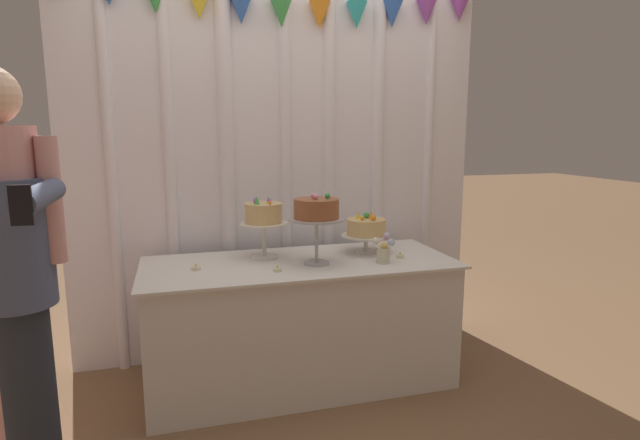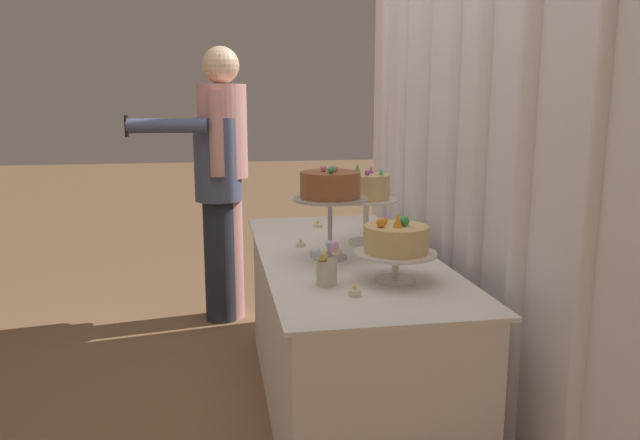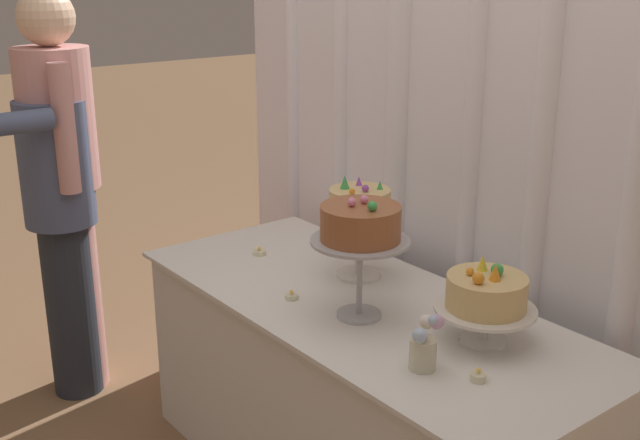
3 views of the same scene
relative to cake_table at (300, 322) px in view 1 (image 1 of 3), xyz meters
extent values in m
plane|color=#846042|center=(0.00, -0.10, -0.37)|extent=(24.00, 24.00, 0.00)
cube|color=white|center=(0.00, 0.50, 0.96)|extent=(2.66, 0.04, 2.65)
cylinder|color=white|center=(-1.03, 0.47, 0.96)|extent=(0.07, 0.07, 2.65)
cylinder|color=white|center=(-0.69, 0.47, 0.96)|extent=(0.07, 0.07, 2.65)
cylinder|color=white|center=(-0.35, 0.47, 0.96)|extent=(0.10, 0.10, 2.65)
cylinder|color=white|center=(0.03, 0.47, 0.96)|extent=(0.07, 0.07, 2.65)
cylinder|color=white|center=(0.32, 0.47, 0.96)|extent=(0.08, 0.08, 2.65)
cylinder|color=white|center=(0.66, 0.47, 0.96)|extent=(0.08, 0.08, 2.65)
cylinder|color=white|center=(1.04, 0.47, 0.96)|extent=(0.05, 0.05, 2.65)
cone|color=yellow|center=(-0.49, 0.44, 1.82)|extent=(0.13, 0.13, 0.16)
cone|color=blue|center=(-0.24, 0.44, 1.81)|extent=(0.13, 0.13, 0.16)
cone|color=green|center=(0.00, 0.44, 1.80)|extent=(0.13, 0.13, 0.16)
cone|color=orange|center=(0.24, 0.44, 1.81)|extent=(0.13, 0.13, 0.16)
cone|color=#2DB2B7|center=(0.49, 0.44, 1.82)|extent=(0.13, 0.13, 0.16)
cone|color=blue|center=(0.73, 0.44, 1.84)|extent=(0.13, 0.13, 0.16)
cone|color=purple|center=(0.97, 0.44, 1.87)|extent=(0.13, 0.13, 0.16)
cone|color=purple|center=(1.21, 0.44, 1.91)|extent=(0.13, 0.13, 0.16)
cube|color=white|center=(0.00, 0.00, -0.01)|extent=(1.72, 0.69, 0.72)
cube|color=white|center=(0.00, 0.00, 0.36)|extent=(1.77, 0.74, 0.01)
cylinder|color=silver|center=(-0.18, 0.14, 0.37)|extent=(0.16, 0.16, 0.01)
cylinder|color=silver|center=(-0.18, 0.14, 0.47)|extent=(0.03, 0.03, 0.19)
cylinder|color=silver|center=(-0.18, 0.14, 0.57)|extent=(0.28, 0.28, 0.01)
cylinder|color=#DBB775|center=(-0.18, 0.14, 0.63)|extent=(0.22, 0.22, 0.11)
sphere|color=purple|center=(-0.15, 0.14, 0.70)|extent=(0.03, 0.03, 0.03)
cone|color=green|center=(-0.14, 0.20, 0.71)|extent=(0.02, 0.02, 0.03)
cone|color=purple|center=(-0.23, 0.17, 0.71)|extent=(0.02, 0.02, 0.03)
cone|color=green|center=(-0.22, 0.11, 0.71)|extent=(0.03, 0.03, 0.05)
sphere|color=orange|center=(-0.15, 0.08, 0.70)|extent=(0.02, 0.02, 0.02)
cylinder|color=#B2B2B7|center=(0.08, -0.08, 0.37)|extent=(0.14, 0.14, 0.01)
cylinder|color=#B2B2B7|center=(0.08, -0.08, 0.50)|extent=(0.02, 0.02, 0.24)
cylinder|color=#B2B2B7|center=(0.08, -0.08, 0.62)|extent=(0.31, 0.31, 0.01)
cylinder|color=#995633|center=(0.08, -0.08, 0.68)|extent=(0.25, 0.25, 0.11)
sphere|color=green|center=(0.14, -0.09, 0.75)|extent=(0.03, 0.03, 0.03)
sphere|color=pink|center=(0.06, -0.06, 0.75)|extent=(0.03, 0.03, 0.03)
sphere|color=pink|center=(0.06, -0.11, 0.75)|extent=(0.03, 0.03, 0.03)
cylinder|color=silver|center=(0.44, 0.10, 0.37)|extent=(0.14, 0.14, 0.01)
cylinder|color=silver|center=(0.44, 0.10, 0.42)|extent=(0.02, 0.02, 0.09)
cylinder|color=silver|center=(0.44, 0.10, 0.47)|extent=(0.30, 0.30, 0.01)
cylinder|color=#DBB775|center=(0.44, 0.10, 0.53)|extent=(0.24, 0.24, 0.10)
cone|color=orange|center=(0.47, 0.09, 0.60)|extent=(0.03, 0.03, 0.05)
sphere|color=green|center=(0.45, 0.12, 0.59)|extent=(0.04, 0.04, 0.04)
cone|color=yellow|center=(0.40, 0.12, 0.60)|extent=(0.03, 0.03, 0.05)
sphere|color=orange|center=(0.40, 0.06, 0.59)|extent=(0.02, 0.02, 0.02)
sphere|color=orange|center=(0.46, 0.03, 0.59)|extent=(0.04, 0.04, 0.04)
cylinder|color=beige|center=(0.44, -0.16, 0.41)|extent=(0.08, 0.08, 0.09)
sphere|color=#E5C666|center=(0.44, -0.18, 0.47)|extent=(0.04, 0.04, 0.04)
sphere|color=silver|center=(0.47, -0.16, 0.52)|extent=(0.03, 0.03, 0.03)
sphere|color=#CC9EC6|center=(0.47, -0.15, 0.52)|extent=(0.04, 0.04, 0.04)
sphere|color=silver|center=(0.47, -0.21, 0.49)|extent=(0.04, 0.04, 0.04)
sphere|color=white|center=(0.41, -0.12, 0.49)|extent=(0.04, 0.04, 0.04)
cylinder|color=beige|center=(-0.58, -0.02, 0.37)|extent=(0.05, 0.05, 0.02)
sphere|color=#F9CC4C|center=(-0.58, -0.02, 0.39)|extent=(0.01, 0.01, 0.01)
cylinder|color=beige|center=(-0.17, -0.17, 0.37)|extent=(0.04, 0.04, 0.02)
sphere|color=#F9CC4C|center=(-0.17, -0.17, 0.39)|extent=(0.01, 0.01, 0.01)
cylinder|color=beige|center=(0.58, -0.09, 0.38)|extent=(0.05, 0.05, 0.02)
sphere|color=#F9CC4C|center=(0.58, -0.09, 0.40)|extent=(0.01, 0.01, 0.01)
cylinder|color=#D6938E|center=(-1.33, -0.49, 0.09)|extent=(0.26, 0.26, 0.92)
cylinder|color=#D6938E|center=(-1.33, -0.49, 0.84)|extent=(0.36, 0.36, 0.57)
cylinder|color=#D6938E|center=(-1.14, -0.53, 0.83)|extent=(0.08, 0.08, 0.51)
cylinder|color=#282D38|center=(-1.30, -0.53, 0.02)|extent=(0.26, 0.26, 0.78)
cylinder|color=#4C5675|center=(-1.30, -0.53, 0.67)|extent=(0.37, 0.37, 0.51)
sphere|color=#A37556|center=(-1.30, -0.53, 1.02)|extent=(0.19, 0.19, 0.19)
cylinder|color=#4C5675|center=(-1.12, -0.81, 0.88)|extent=(0.08, 0.45, 0.08)
cube|color=black|center=(-1.12, -1.04, 0.88)|extent=(0.06, 0.01, 0.12)
camera|label=1|loc=(-0.66, -2.74, 1.11)|focal=28.46mm
camera|label=2|loc=(2.54, -0.55, 1.02)|focal=34.20mm
camera|label=3|loc=(1.81, -1.59, 1.45)|focal=44.13mm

